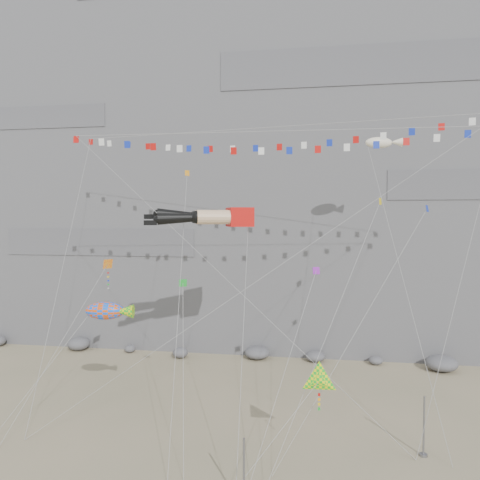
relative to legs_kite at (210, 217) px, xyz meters
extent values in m
plane|color=tan|center=(2.02, -4.16, -14.77)|extent=(120.00, 120.00, 0.00)
cube|color=slate|center=(2.02, 27.84, 10.23)|extent=(80.00, 28.00, 50.00)
cylinder|color=slate|center=(4.49, -12.35, -12.92)|extent=(0.12, 0.12, 3.71)
cylinder|color=slate|center=(14.65, -5.31, -12.89)|extent=(0.12, 0.12, 3.77)
cube|color=red|center=(2.13, 0.79, 0.00)|extent=(2.54, 2.94, 1.46)
cylinder|color=#DBB288|center=(0.38, -0.63, 0.00)|extent=(2.69, 1.86, 1.08)
sphere|color=black|center=(-0.78, -1.06, 0.00)|extent=(0.99, 0.99, 0.99)
cone|color=black|center=(-2.16, -1.56, -0.08)|extent=(3.08, 1.86, 1.01)
cube|color=black|center=(-4.00, -2.24, -0.41)|extent=(1.04, 0.73, 0.36)
cylinder|color=#DBB288|center=(-0.13, 0.74, 0.00)|extent=(2.69, 1.86, 1.08)
sphere|color=black|center=(-1.29, 0.32, 0.00)|extent=(0.99, 0.99, 0.99)
cone|color=black|center=(-2.66, -0.19, 0.15)|extent=(3.10, 1.87, 1.08)
cube|color=black|center=(-4.51, -0.87, 0.04)|extent=(1.04, 0.73, 0.36)
cylinder|color=gray|center=(3.12, -5.99, -7.36)|extent=(0.03, 0.03, 20.11)
cylinder|color=gray|center=(-3.51, -1.61, -3.62)|extent=(0.03, 0.03, 29.15)
cube|color=slate|center=(-10.95, -7.43, -14.72)|extent=(0.16, 0.16, 0.10)
cylinder|color=gray|center=(9.49, -2.74, -4.12)|extent=(0.03, 0.03, 24.00)
cube|color=slate|center=(14.08, -5.98, -14.72)|extent=(0.16, 0.16, 0.10)
cylinder|color=gray|center=(-10.02, -4.70, -9.21)|extent=(0.03, 0.03, 14.55)
cylinder|color=gray|center=(-9.90, -6.13, -10.70)|extent=(0.03, 0.03, 11.06)
cylinder|color=gray|center=(5.77, -10.45, -12.02)|extent=(0.03, 0.03, 8.41)
cylinder|color=gray|center=(14.60, -0.23, -4.22)|extent=(0.03, 0.03, 24.72)
cube|color=slate|center=(16.03, -6.59, -14.72)|extent=(0.16, 0.16, 0.10)
cylinder|color=gray|center=(-1.27, -4.18, -5.55)|extent=(0.03, 0.03, 22.73)
cylinder|color=gray|center=(6.25, -5.25, -9.31)|extent=(0.03, 0.03, 14.77)
cylinder|color=gray|center=(-0.37, -6.40, -9.75)|extent=(0.03, 0.03, 12.99)
cylinder|color=gray|center=(9.10, -4.17, -6.76)|extent=(0.03, 0.03, 21.95)
cylinder|color=gray|center=(10.42, -5.83, -7.08)|extent=(0.03, 0.03, 19.24)
cube|color=slate|center=(5.62, -9.16, -14.72)|extent=(0.16, 0.16, 0.10)
camera|label=1|loc=(7.97, -34.96, -0.01)|focal=35.00mm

